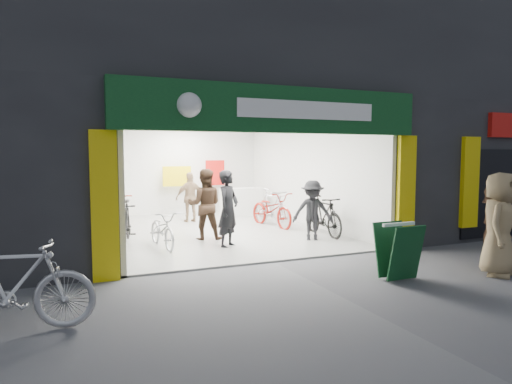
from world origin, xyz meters
TOP-DOWN VIEW (x-y plane):
  - ground at (0.00, 0.00)m, footprint 60.00×60.00m
  - building at (0.91, 4.99)m, footprint 17.00×10.27m
  - bike_left_front at (-1.80, 2.29)m, footprint 0.74×1.72m
  - bike_left_midfront at (-2.50, 3.20)m, footprint 0.83×1.79m
  - bike_left_midback at (-2.50, 5.32)m, footprint 0.77×2.03m
  - bike_left_back at (-2.50, 4.51)m, footprint 0.52×1.78m
  - bike_right_front at (2.42, 2.11)m, footprint 0.56×1.84m
  - bike_right_mid at (1.80, 4.01)m, footprint 1.01×2.10m
  - bike_right_back at (1.80, 4.02)m, footprint 0.77×1.97m
  - parked_bike at (-4.50, -1.98)m, footprint 2.02×0.92m
  - customer_a at (-0.37, 1.74)m, footprint 0.78×0.76m
  - customer_b at (-0.61, 2.83)m, footprint 1.05×0.93m
  - customer_c at (1.80, 1.61)m, footprint 1.14×0.92m
  - customer_d at (-0.20, 5.78)m, footprint 0.95×0.41m
  - pedestrian_near at (3.30, -2.43)m, footprint 1.09×0.97m
  - pedestrian_far at (3.80, -1.96)m, footprint 1.42×1.41m
  - sandwich_board at (1.43, -1.98)m, footprint 0.66×0.65m

SIDE VIEW (x-z plane):
  - ground at x=0.00m, z-range 0.00..0.00m
  - bike_left_front at x=-1.80m, z-range 0.00..0.88m
  - bike_left_midfront at x=-2.50m, z-range 0.00..1.04m
  - bike_left_midback at x=-2.50m, z-range 0.00..1.05m
  - bike_right_mid at x=1.80m, z-range 0.00..1.06m
  - bike_left_back at x=-2.50m, z-range 0.00..1.07m
  - sandwich_board at x=1.43m, z-range 0.05..1.02m
  - bike_right_front at x=2.42m, z-range 0.00..1.10m
  - bike_right_back at x=1.80m, z-range 0.00..1.15m
  - parked_bike at x=-4.50m, z-range 0.00..1.17m
  - customer_c at x=1.80m, z-range 0.00..1.53m
  - customer_d at x=-0.20m, z-range 0.00..1.61m
  - pedestrian_far at x=3.80m, z-range 0.00..1.64m
  - customer_a at x=-0.37m, z-range 0.00..1.81m
  - customer_b at x=-0.61m, z-range 0.00..1.81m
  - pedestrian_near at x=3.30m, z-range 0.00..1.86m
  - building at x=0.91m, z-range 0.31..8.31m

